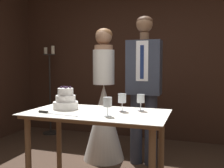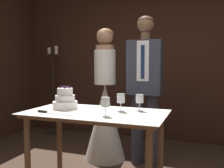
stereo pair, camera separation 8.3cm
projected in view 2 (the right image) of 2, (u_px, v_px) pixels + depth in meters
wall_back at (155, 59)px, 4.19m from camera, size 5.10×0.12×2.71m
cake_table at (95, 123)px, 2.35m from camera, size 1.32×0.72×0.81m
tiered_cake at (65, 100)px, 2.50m from camera, size 0.25×0.25×0.23m
cake_knife at (49, 112)px, 2.26m from camera, size 0.42×0.08×0.02m
wine_glass_near at (105, 103)px, 2.13m from camera, size 0.07×0.07×0.17m
wine_glass_middle at (121, 99)px, 2.35m from camera, size 0.08×0.08×0.17m
wine_glass_far at (140, 100)px, 2.37m from camera, size 0.07×0.07×0.16m
bride at (105, 111)px, 3.28m from camera, size 0.54×0.54×1.72m
groom at (145, 83)px, 3.07m from camera, size 0.41×0.25×1.84m
candle_stand at (53, 93)px, 4.54m from camera, size 0.28×0.28×1.59m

